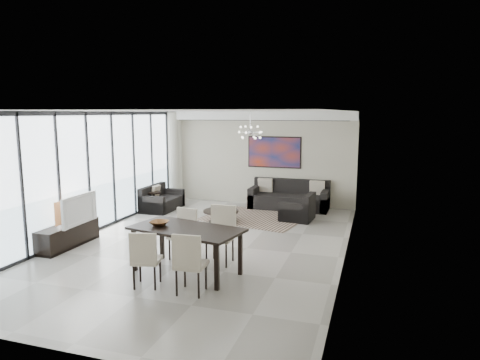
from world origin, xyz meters
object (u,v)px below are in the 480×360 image
at_px(coffee_table, 221,216).
at_px(sofa_main, 289,199).
at_px(tv_console, 68,235).
at_px(dining_table, 186,232).
at_px(television, 75,209).

height_order(coffee_table, sofa_main, sofa_main).
distance_m(tv_console, dining_table, 3.20).
bearing_deg(sofa_main, television, -126.11).
bearing_deg(television, dining_table, -105.18).
xyz_separation_m(tv_console, television, (0.16, 0.08, 0.57)).
relative_size(tv_console, television, 1.41).
relative_size(coffee_table, sofa_main, 0.40).
distance_m(coffee_table, tv_console, 3.80).
bearing_deg(sofa_main, dining_table, -97.36).
xyz_separation_m(coffee_table, tv_console, (-2.45, -2.91, 0.06)).
relative_size(coffee_table, television, 0.84).
distance_m(sofa_main, tv_console, 6.39).
bearing_deg(dining_table, coffee_table, 100.37).
height_order(tv_console, television, television).
bearing_deg(television, tv_console, 114.63).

